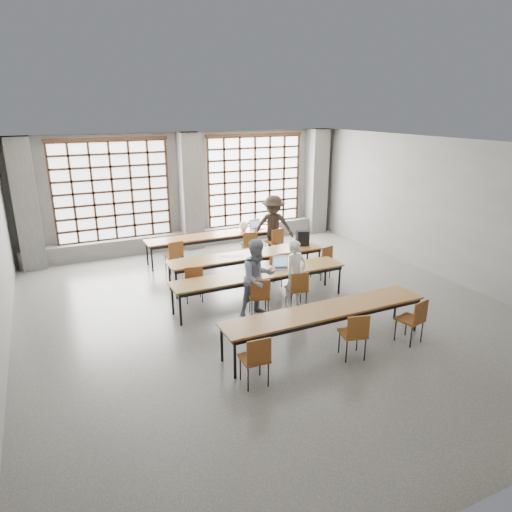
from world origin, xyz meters
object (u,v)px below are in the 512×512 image
at_px(phone, 270,273).
at_px(backpack, 303,238).
at_px(chair_mid_right, 323,259).
at_px(plastic_bag, 244,226).
at_px(laptop_back, 256,226).
at_px(desk_row_d, 326,312).
at_px(chair_near_right, 414,317).
at_px(student_female, 258,278).
at_px(chair_back_left, 175,253).
at_px(chair_near_left, 256,356).
at_px(laptop_front, 281,265).
at_px(green_box, 257,270).
at_px(student_male, 295,274).
at_px(red_pouch, 254,356).
at_px(chair_near_mid, 355,331).
at_px(desk_row_b, 248,256).
at_px(chair_front_right, 298,286).
at_px(chair_back_right, 275,240).
at_px(chair_mid_left, 194,280).
at_px(student_back, 273,226).
at_px(chair_back_mid, 250,243).
at_px(chair_mid_centre, 274,267).
at_px(mouse, 298,266).
at_px(desk_row_a, 216,237).
at_px(desk_row_c, 260,276).
at_px(chair_front_left, 259,293).

height_order(phone, backpack, backpack).
height_order(chair_mid_right, plastic_bag, plastic_bag).
bearing_deg(laptop_back, desk_row_d, -102.94).
bearing_deg(chair_near_right, student_female, 131.63).
xyz_separation_m(backpack, plastic_bag, (-0.78, 2.05, -0.06)).
relative_size(chair_back_left, chair_near_left, 1.00).
distance_m(laptop_front, green_box, 0.62).
distance_m(student_female, phone, 0.63).
xyz_separation_m(chair_mid_right, student_male, (-1.53, -1.22, 0.23)).
height_order(chair_mid_right, red_pouch, chair_mid_right).
relative_size(chair_near_mid, laptop_front, 2.02).
bearing_deg(desk_row_b, chair_front_right, -81.87).
bearing_deg(backpack, plastic_bag, 122.58).
relative_size(desk_row_d, chair_near_left, 4.55).
distance_m(chair_back_left, chair_back_right, 3.00).
relative_size(desk_row_b, backpack, 10.00).
xyz_separation_m(chair_mid_left, red_pouch, (-0.14, -3.47, -0.04)).
bearing_deg(student_back, chair_back_right, -63.51).
xyz_separation_m(chair_mid_right, chair_near_right, (-0.35, -3.55, 0.00)).
xyz_separation_m(chair_back_mid, green_box, (-1.06, -2.69, 0.24)).
bearing_deg(student_female, laptop_front, 26.48).
bearing_deg(chair_mid_centre, student_male, -95.38).
xyz_separation_m(chair_mid_centre, student_female, (-1.01, -1.21, 0.30)).
relative_size(chair_front_right, student_back, 0.49).
bearing_deg(laptop_back, student_male, -103.55).
distance_m(chair_back_left, mouse, 3.51).
distance_m(chair_mid_right, chair_near_right, 3.56).
bearing_deg(red_pouch, chair_near_left, -93.00).
bearing_deg(laptop_back, chair_near_left, -115.45).
distance_m(desk_row_a, mouse, 3.49).
relative_size(chair_back_right, chair_front_right, 1.00).
xyz_separation_m(desk_row_d, chair_back_left, (-1.42, 4.97, -0.13)).
bearing_deg(green_box, chair_front_right, -48.05).
bearing_deg(desk_row_c, backpack, 36.18).
xyz_separation_m(chair_front_left, student_female, (0.02, 0.13, 0.30)).
bearing_deg(plastic_bag, mouse, -92.87).
bearing_deg(chair_mid_left, chair_near_left, -92.28).
distance_m(chair_back_right, backpack, 1.43).
bearing_deg(chair_near_right, desk_row_b, 109.36).
bearing_deg(chair_back_mid, desk_row_d, -98.61).
relative_size(chair_back_left, chair_mid_left, 1.00).
height_order(chair_near_mid, laptop_back, laptop_back).
bearing_deg(red_pouch, phone, 58.49).
bearing_deg(chair_front_left, plastic_bag, 70.43).
height_order(student_female, laptop_front, student_female).
bearing_deg(chair_back_mid, chair_back_right, -0.12).
xyz_separation_m(chair_mid_centre, chair_mid_right, (1.41, 0.00, 0.00)).
distance_m(phone, red_pouch, 3.12).
bearing_deg(chair_near_right, backpack, 88.18).
relative_size(desk_row_d, mouse, 40.82).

